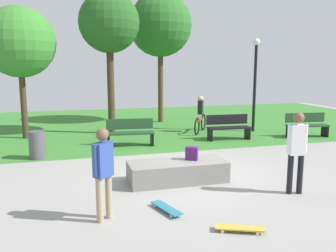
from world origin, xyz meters
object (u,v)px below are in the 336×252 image
Objects in this scene: skater_performing_trick at (297,146)px; tree_young_birch at (19,42)px; skateboard_by_ledge at (166,208)px; trash_bin at (37,145)px; backpack_on_ledge at (192,153)px; tree_broad_elm at (160,25)px; lamp_post at (255,75)px; cyclist_on_bicycle at (200,117)px; park_bench_far_left at (130,132)px; park_bench_by_oak at (307,124)px; tree_leaning_ash at (109,24)px; concrete_ledge at (177,171)px; park_bench_near_lamppost at (228,127)px; skateboard_spare at (240,228)px; skater_watching at (103,168)px.

tree_young_birch is (-6.23, 7.77, 2.50)m from skater_performing_trick.
trash_bin is (-2.65, 4.69, 0.34)m from skateboard_by_ledge.
backpack_on_ledge is at bearing 57.11° from skateboard_by_ledge.
tree_broad_elm is 1.60× the size of lamp_post.
lamp_post is 8.79m from trash_bin.
park_bench_far_left is at bearing -152.17° from cyclist_on_bicycle.
skater_performing_trick is at bearing -39.18° from trash_bin.
backpack_on_ledge is 6.98m from park_bench_by_oak.
lamp_post reaches higher than skateboard_by_ledge.
tree_young_birch is (-4.43, 6.27, 2.89)m from backpack_on_ledge.
tree_broad_elm is at bearing 64.35° from park_bench_far_left.
tree_leaning_ash is (-2.64, -2.36, -0.26)m from tree_broad_elm.
skater_performing_trick is at bearing -128.81° from park_bench_by_oak.
cyclist_on_bicycle is at bearing 85.55° from skater_performing_trick.
backpack_on_ledge is (0.38, 0.07, 0.40)m from concrete_ledge.
park_bench_near_lamppost is 0.27× the size of tree_broad_elm.
skateboard_spare is at bearing -49.71° from skateboard_by_ledge.
skater_performing_trick is 0.46× the size of lamp_post.
skater_performing_trick reaches higher than park_bench_near_lamppost.
lamp_post is at bearing 59.72° from skateboard_spare.
park_bench_far_left is 0.43× the size of lamp_post.
tree_leaning_ash reaches higher than park_bench_near_lamppost.
skater_watching is at bearing -134.21° from lamp_post.
skater_performing_trick is 0.36× the size of tree_young_birch.
park_bench_far_left is 5.82m from lamp_post.
concrete_ledge is at bearing -101.83° from tree_broad_elm.
tree_young_birch is (-7.27, 2.25, 3.05)m from park_bench_near_lamppost.
skater_watching is 1.46m from skateboard_by_ledge.
park_bench_far_left is at bearing -166.69° from lamp_post.
skater_watching is (-2.24, -1.74, 0.32)m from backpack_on_ledge.
trash_bin reaches higher than skateboard_by_ledge.
skater_performing_trick is 7.17m from trash_bin.
skateboard_spare is at bearing -58.22° from trash_bin.
skater_performing_trick is (2.18, -1.44, 0.79)m from concrete_ledge.
park_bench_far_left is at bearing 132.39° from backpack_on_ledge.
tree_leaning_ash is at bearing 82.53° from skater_watching.
park_bench_by_oak is (3.10, -0.37, 0.00)m from park_bench_near_lamppost.
skater_performing_trick is at bearing 3.43° from skater_watching.
tree_broad_elm is at bearing 131.37° from park_bench_by_oak.
park_bench_by_oak is (5.94, 3.65, -0.16)m from backpack_on_ledge.
backpack_on_ledge is at bearing 9.79° from concrete_ledge.
tree_young_birch is at bearing 101.91° from trash_bin.
park_bench_by_oak is at bearing 33.41° from skater_watching.
tree_broad_elm is (1.84, 8.80, 4.32)m from concrete_ledge.
park_bench_far_left is 5.25m from tree_young_birch.
backpack_on_ledge is at bearing -38.83° from trash_bin.
park_bench_far_left is at bearing -32.73° from tree_young_birch.
skater_performing_trick is 6.08m from park_bench_far_left.
tree_leaning_ash reaches higher than skateboard_by_ledge.
park_bench_near_lamppost is 0.99× the size of park_bench_by_oak.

